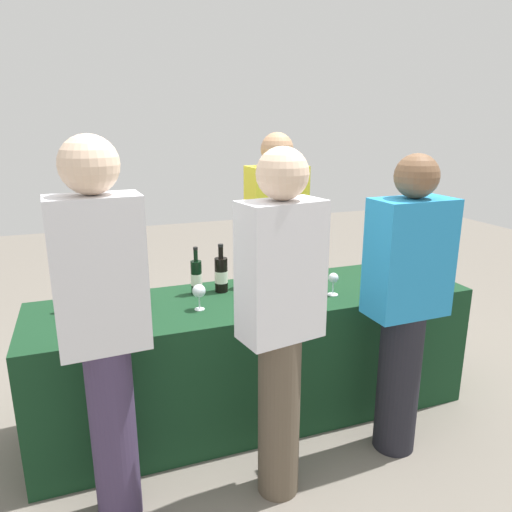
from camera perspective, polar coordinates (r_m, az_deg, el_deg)
The scene contains 17 objects.
ground_plane at distance 3.24m, azimuth 0.00°, elevation -17.86°, with size 12.00×12.00×0.00m, color slate.
tasting_table at distance 3.04m, azimuth 0.00°, elevation -11.71°, with size 2.62×0.71×0.78m, color #14381E.
wine_bottle_0 at distance 2.81m, azimuth -20.51°, elevation -3.82°, with size 0.08×0.08×0.32m.
wine_bottle_1 at distance 2.84m, azimuth -16.21°, elevation -3.46°, with size 0.07×0.07×0.30m.
wine_bottle_2 at distance 2.78m, azimuth -13.76°, elevation -3.57°, with size 0.08×0.08×0.32m.
wine_bottle_3 at distance 2.91m, azimuth -7.10°, elevation -2.50°, with size 0.07×0.07×0.29m.
wine_bottle_4 at distance 2.93m, azimuth -4.16°, elevation -2.19°, with size 0.08×0.08×0.30m.
wine_bottle_5 at distance 3.00m, azimuth -0.95°, elevation -1.75°, with size 0.08×0.08×0.30m.
wine_bottle_6 at distance 3.00m, azimuth 1.98°, elevation -1.80°, with size 0.07×0.07×0.30m.
wine_bottle_7 at distance 3.06m, azimuth 4.53°, elevation -1.25°, with size 0.07×0.07×0.33m.
wine_glass_0 at distance 2.66m, azimuth -6.80°, elevation -4.26°, with size 0.07×0.07×0.15m.
wine_glass_1 at distance 2.68m, azimuth -0.78°, elevation -3.96°, with size 0.07×0.07×0.15m.
wine_glass_2 at distance 2.91m, azimuth 9.19°, elevation -2.73°, with size 0.07×0.07×0.14m.
server_pouring at distance 3.52m, azimuth 2.39°, elevation 1.62°, with size 0.43×0.25×1.72m.
guest_0 at distance 2.13m, azimuth -17.66°, elevation -7.69°, with size 0.38×0.23×1.75m.
guest_1 at distance 2.19m, azimuth 2.91°, elevation -7.24°, with size 0.40×0.26×1.69m.
guest_2 at distance 2.64m, azimuth 17.37°, elevation -5.06°, with size 0.42×0.24×1.64m.
Camera 1 is at (-0.93, -2.53, 1.79)m, focal length 33.62 mm.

